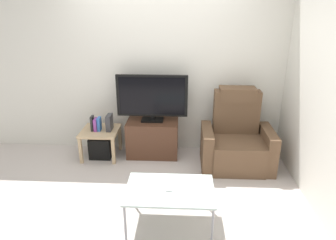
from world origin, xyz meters
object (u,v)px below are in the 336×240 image
object	(u,v)px
recliner_armchair	(236,140)
book_middle	(96,124)
cell_phone	(168,187)
television	(152,97)
side_table	(100,134)
tv_stand	(153,138)
book_rightmost	(99,124)
game_console	(109,122)
book_leftmost	(92,123)
subwoofer_box	(101,146)
coffee_table	(170,191)

from	to	relation	value
recliner_armchair	book_middle	size ratio (longest dim) A/B	5.89
cell_phone	book_middle	bearing A→B (deg)	116.06
television	side_table	size ratio (longest dim) A/B	1.91
recliner_armchair	book_middle	distance (m)	2.04
tv_stand	book_rightmost	size ratio (longest dim) A/B	3.78
side_table	cell_phone	xyz separation A→B (m)	(1.09, -1.45, 0.06)
tv_stand	side_table	size ratio (longest dim) A/B	1.40
television	game_console	world-z (taller)	television
side_table	game_console	distance (m)	0.23
book_leftmost	tv_stand	bearing A→B (deg)	7.47
side_table	book_middle	world-z (taller)	book_middle
recliner_armchair	game_console	bearing A→B (deg)	-173.70
tv_stand	game_console	world-z (taller)	game_console
side_table	book_leftmost	distance (m)	0.20
subwoofer_box	cell_phone	size ratio (longest dim) A/B	2.11
recliner_armchair	cell_phone	world-z (taller)	recliner_armchair
side_table	coffee_table	xyz separation A→B (m)	(1.10, -1.48, 0.03)
side_table	book_middle	size ratio (longest dim) A/B	2.95
side_table	book_leftmost	bearing A→B (deg)	-168.69
tv_stand	game_console	bearing A→B (deg)	-172.34
recliner_armchair	game_console	size ratio (longest dim) A/B	4.67
subwoofer_box	cell_phone	xyz separation A→B (m)	(1.09, -1.45, 0.27)
book_rightmost	cell_phone	distance (m)	1.80
television	subwoofer_box	world-z (taller)	television
television	book_middle	xyz separation A→B (m)	(-0.82, -0.13, -0.39)
recliner_armchair	television	bearing A→B (deg)	179.17
tv_stand	side_table	world-z (taller)	tv_stand
cell_phone	recliner_armchair	bearing A→B (deg)	43.26
recliner_armchair	coffee_table	distance (m)	1.60
book_middle	book_rightmost	world-z (taller)	book_rightmost
tv_stand	book_middle	world-z (taller)	book_middle
television	recliner_armchair	distance (m)	1.35
book_rightmost	cell_phone	xyz separation A→B (m)	(1.09, -1.43, -0.10)
book_leftmost	cell_phone	bearing A→B (deg)	-50.36
tv_stand	book_leftmost	distance (m)	0.92
game_console	coffee_table	world-z (taller)	game_console
recliner_armchair	cell_phone	distance (m)	1.59
book_rightmost	game_console	bearing A→B (deg)	11.76
tv_stand	book_middle	distance (m)	0.86
subwoofer_box	coffee_table	distance (m)	1.86
recliner_armchair	book_leftmost	distance (m)	2.09
television	tv_stand	bearing A→B (deg)	-90.00
recliner_armchair	subwoofer_box	size ratio (longest dim) A/B	3.41
subwoofer_box	book_middle	bearing A→B (deg)	-157.26
recliner_armchair	side_table	bearing A→B (deg)	-173.08
side_table	book_middle	bearing A→B (deg)	-157.26
side_table	tv_stand	bearing A→B (deg)	6.96
book_middle	cell_phone	world-z (taller)	book_middle
television	side_table	world-z (taller)	television
recliner_armchair	side_table	size ratio (longest dim) A/B	2.00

